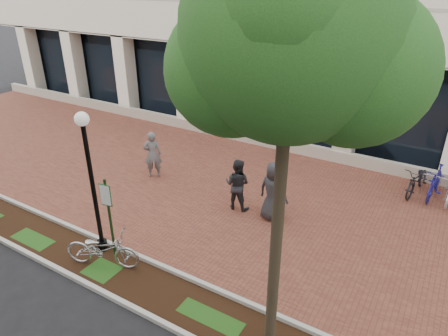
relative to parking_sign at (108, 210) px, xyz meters
The scene contains 12 objects.
ground 5.29m from the parking_sign, 72.67° to the left, with size 120.00×120.00×0.00m, color black.
brick_plaza 5.29m from the parking_sign, 72.67° to the left, with size 40.00×9.00×0.01m, color brown.
planting_strip 2.20m from the parking_sign, 15.60° to the right, with size 40.00×1.50×0.01m, color black.
curb_plaza_side 2.15m from the parking_sign, 12.32° to the left, with size 40.00×0.12×0.12m, color beige.
curb_street_side 2.42m from the parking_sign, 37.84° to the right, with size 40.00×0.12×0.12m, color beige.
parking_sign is the anchor object (origin of this frame).
lamppost 0.96m from the parking_sign, behind, with size 0.36×0.36×4.08m.
street_tree 6.72m from the parking_sign, ahead, with size 3.88×3.24×7.94m.
locked_bicycle 1.08m from the parking_sign, 94.41° to the right, with size 0.71×2.03×1.07m, color #B6B6BB.
pedestrian_left 5.00m from the parking_sign, 117.48° to the left, with size 0.67×0.44×1.83m, color slate.
pedestrian_mid 4.38m from the parking_sign, 68.54° to the left, with size 0.86×0.67×1.76m, color #242428.
pedestrian_right 4.99m from the parking_sign, 54.76° to the left, with size 0.96×0.62×1.96m, color #2B2C31.
Camera 1 is at (5.59, -10.84, 7.07)m, focal length 32.00 mm.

